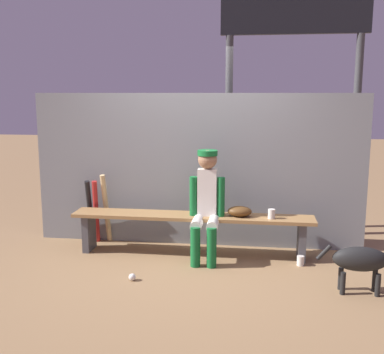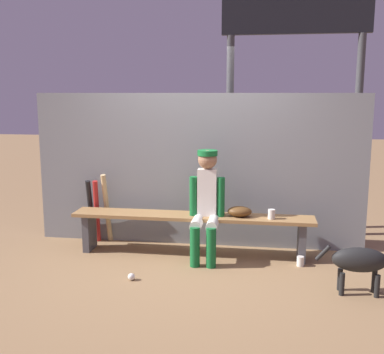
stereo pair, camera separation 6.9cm
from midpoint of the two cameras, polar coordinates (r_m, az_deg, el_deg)
The scene contains 13 objects.
ground_plane at distance 5.67m, azimuth 0.35°, elevation -9.37°, with size 30.00×30.00×0.00m, color olive.
chainlink_fence at distance 5.83m, azimuth 0.93°, elevation 0.80°, with size 4.11×0.03×1.90m, color gray.
dugout_bench at distance 5.55m, azimuth 0.36°, elevation -5.61°, with size 2.84×0.36×0.49m.
player_seated at distance 5.35m, azimuth 2.10°, elevation -2.93°, with size 0.41×0.55×1.26m.
baseball_glove at distance 5.46m, azimuth 6.16°, elevation -4.18°, with size 0.28×0.20×0.12m, color #593819.
bat_wood_natural at distance 6.09m, azimuth -9.98°, elevation -3.74°, with size 0.06×0.06×0.90m, color tan.
bat_aluminum_red at distance 6.11m, azimuth -11.17°, elevation -4.12°, with size 0.06×0.06×0.82m, color #B22323.
bat_aluminum_black at distance 6.17m, azimuth -11.86°, elevation -4.00°, with size 0.06×0.06×0.82m, color black.
baseball at distance 4.96m, azimuth -6.97°, elevation -11.93°, with size 0.07×0.07×0.07m, color white.
cup_on_ground at distance 5.44m, azimuth 13.38°, elevation -9.92°, with size 0.08×0.08×0.11m, color silver.
cup_on_bench at distance 5.42m, azimuth 9.99°, elevation -4.46°, with size 0.08×0.08×0.11m, color silver.
scoreboard at distance 6.45m, azimuth 13.33°, elevation 15.68°, with size 2.17×0.27×3.64m.
dog at distance 4.81m, azimuth 20.75°, elevation -9.47°, with size 0.84×0.20×0.49m.
Camera 2 is at (0.79, -5.29, 1.90)m, focal length 43.93 mm.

